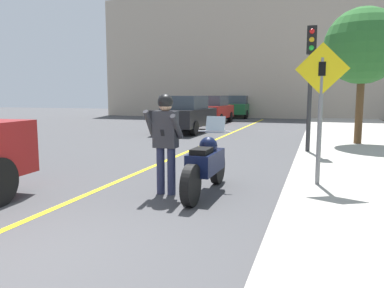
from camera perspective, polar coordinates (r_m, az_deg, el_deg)
road_center_line at (r=9.69m, az=-4.24°, el=-2.66°), size 0.12×36.00×0.01m
building_backdrop at (r=29.12m, az=12.75°, el=13.23°), size 28.00×1.20×9.48m
motorcycle at (r=6.48m, az=2.14°, el=-3.11°), size 0.62×2.25×1.31m
person_biker at (r=6.36m, az=-4.06°, el=1.59°), size 0.59×0.47×1.72m
crossing_sign at (r=6.96m, az=19.02°, el=6.32°), size 0.91×0.08×2.49m
traffic_light at (r=11.10m, az=17.66°, el=11.42°), size 0.26×0.30×3.47m
street_tree at (r=13.63m, az=24.60°, el=13.36°), size 2.45×2.45×4.39m
parked_car_black at (r=17.25m, az=-0.96°, el=4.61°), size 1.88×4.20×1.68m
parked_car_red at (r=23.27m, az=3.09°, el=5.33°), size 1.88×4.20×1.68m
parked_car_green at (r=29.15m, az=7.09°, el=5.70°), size 1.88×4.20×1.68m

